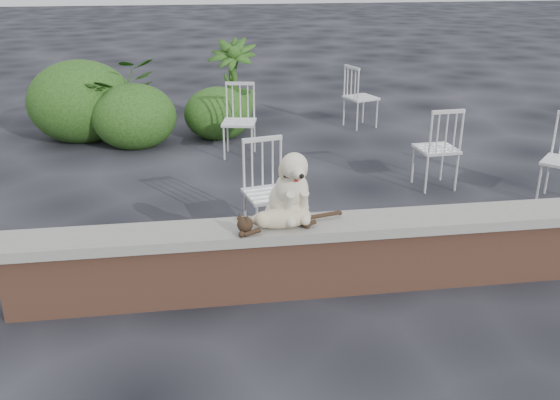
{
  "coord_description": "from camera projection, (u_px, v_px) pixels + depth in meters",
  "views": [
    {
      "loc": [
        -1.59,
        -4.15,
        2.48
      ],
      "look_at": [
        -0.94,
        0.2,
        0.7
      ],
      "focal_mm": 39.18,
      "sensor_mm": 36.0,
      "label": 1
    }
  ],
  "objects": [
    {
      "name": "cat",
      "position": [
        281.0,
        217.0,
        4.52
      ],
      "size": [
        1.04,
        0.42,
        0.17
      ],
      "primitive_type": null,
      "rotation": [
        0.0,
        0.0,
        0.18
      ],
      "color": "tan",
      "rests_on": "capstone"
    },
    {
      "name": "dog",
      "position": [
        289.0,
        184.0,
        4.59
      ],
      "size": [
        0.46,
        0.56,
        0.58
      ],
      "primitive_type": null,
      "rotation": [
        0.0,
        0.0,
        0.18
      ],
      "color": "beige",
      "rests_on": "capstone"
    },
    {
      "name": "shrubbery",
      "position": [
        117.0,
        108.0,
        8.6
      ],
      "size": [
        3.15,
        1.71,
        1.18
      ],
      "color": "#183D11",
      "rests_on": "ground"
    },
    {
      "name": "chair_b",
      "position": [
        239.0,
        121.0,
        7.9
      ],
      "size": [
        0.66,
        0.66,
        0.94
      ],
      "primitive_type": null,
      "rotation": [
        0.0,
        0.0,
        -0.2
      ],
      "color": "silver",
      "rests_on": "ground"
    },
    {
      "name": "chair_c",
      "position": [
        437.0,
        147.0,
        6.83
      ],
      "size": [
        0.6,
        0.6,
        0.94
      ],
      "primitive_type": null,
      "rotation": [
        0.0,
        0.0,
        3.21
      ],
      "color": "silver",
      "rests_on": "ground"
    },
    {
      "name": "potted_plant_a",
      "position": [
        118.0,
        99.0,
        8.61
      ],
      "size": [
        1.36,
        1.32,
        1.16
      ],
      "primitive_type": "imported",
      "rotation": [
        0.0,
        0.0,
        0.54
      ],
      "color": "#183D11",
      "rests_on": "ground"
    },
    {
      "name": "capstone",
      "position": [
        403.0,
        222.0,
        4.75
      ],
      "size": [
        6.2,
        0.4,
        0.08
      ],
      "primitive_type": "cube",
      "color": "slate",
      "rests_on": "brick_wall"
    },
    {
      "name": "brick_wall",
      "position": [
        400.0,
        255.0,
        4.86
      ],
      "size": [
        6.0,
        0.3,
        0.5
      ],
      "primitive_type": "cube",
      "color": "brown",
      "rests_on": "ground"
    },
    {
      "name": "chair_a",
      "position": [
        269.0,
        192.0,
        5.53
      ],
      "size": [
        0.66,
        0.66,
        0.94
      ],
      "primitive_type": null,
      "rotation": [
        0.0,
        0.0,
        0.2
      ],
      "color": "silver",
      "rests_on": "ground"
    },
    {
      "name": "potted_plant_b",
      "position": [
        232.0,
        84.0,
        9.22
      ],
      "size": [
        0.93,
        0.93,
        1.31
      ],
      "primitive_type": "imported",
      "rotation": [
        0.0,
        0.0,
        -0.33
      ],
      "color": "#183D11",
      "rests_on": "ground"
    },
    {
      "name": "ground",
      "position": [
        398.0,
        283.0,
        4.95
      ],
      "size": [
        60.0,
        60.0,
        0.0
      ],
      "primitive_type": "plane",
      "color": "black",
      "rests_on": "ground"
    },
    {
      "name": "chair_e",
      "position": [
        361.0,
        96.0,
        9.26
      ],
      "size": [
        0.71,
        0.71,
        0.94
      ],
      "primitive_type": null,
      "rotation": [
        0.0,
        0.0,
        1.91
      ],
      "color": "silver",
      "rests_on": "ground"
    }
  ]
}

